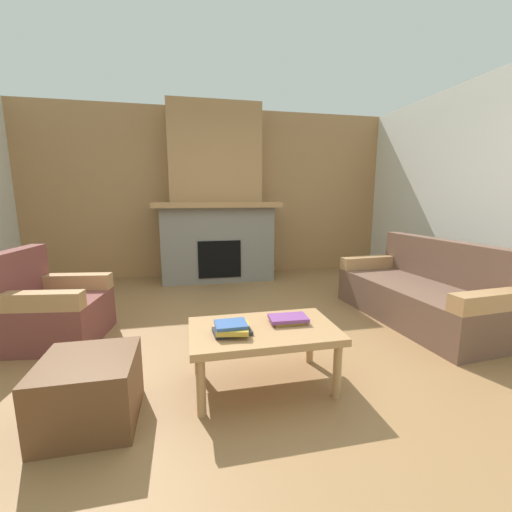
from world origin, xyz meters
The scene contains 9 objects.
ground centered at (0.00, 0.00, 0.00)m, with size 9.00×9.00×0.00m, color olive.
wall_back_wood_panel centered at (0.00, 3.00, 1.35)m, with size 6.00×0.12×2.70m, color #A87A4C.
fireplace centered at (0.00, 2.62, 1.16)m, with size 1.90×0.82×2.70m.
couch centered at (1.97, 0.32, 0.29)m, with size 0.97×1.86×0.85m.
armchair centered at (-1.71, 0.58, 0.29)m, with size 0.86×0.86×0.85m.
coffee_table centered at (0.02, -0.54, 0.38)m, with size 1.00×0.60×0.43m.
ottoman centered at (-1.06, -0.70, 0.20)m, with size 0.52×0.52×0.40m, color brown.
book_stack_near_edge centered at (-0.20, -0.60, 0.47)m, with size 0.26×0.23×0.08m.
book_stack_center centered at (0.21, -0.49, 0.46)m, with size 0.27×0.17×0.05m.
Camera 1 is at (-0.47, -2.59, 1.31)m, focal length 22.87 mm.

